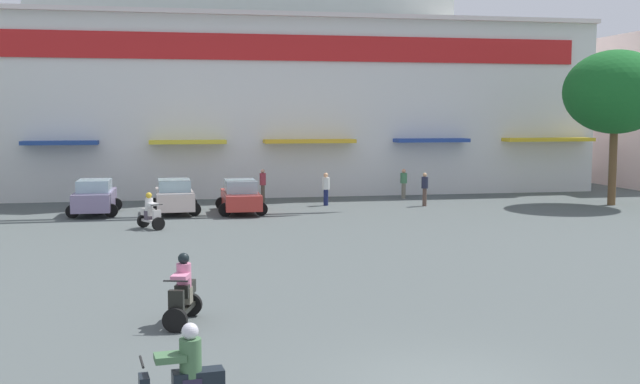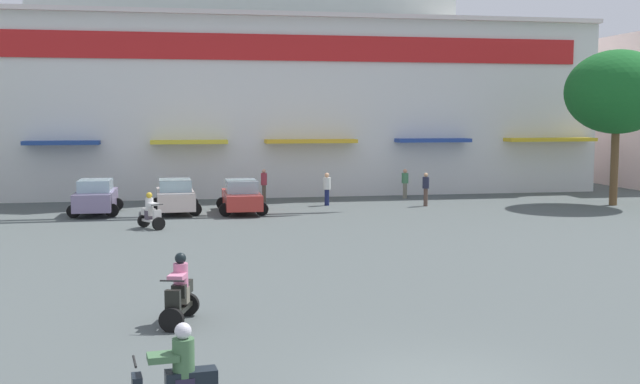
{
  "view_description": "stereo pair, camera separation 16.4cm",
  "coord_description": "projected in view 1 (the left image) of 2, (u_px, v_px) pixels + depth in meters",
  "views": [
    {
      "loc": [
        -4.49,
        -11.91,
        4.53
      ],
      "look_at": [
        1.18,
        17.01,
        1.59
      ],
      "focal_mm": 43.7,
      "sensor_mm": 36.0,
      "label": 1
    },
    {
      "loc": [
        -4.33,
        -11.94,
        4.53
      ],
      "look_at": [
        1.18,
        17.01,
        1.59
      ],
      "focal_mm": 43.7,
      "sensor_mm": 36.0,
      "label": 2
    }
  ],
  "objects": [
    {
      "name": "colonial_building",
      "position": [
        242.0,
        44.0,
        46.68
      ],
      "size": [
        40.24,
        14.95,
        20.64
      ],
      "color": "silver",
      "rests_on": "ground"
    },
    {
      "name": "pedestrian_0",
      "position": [
        263.0,
        183.0,
        40.18
      ],
      "size": [
        0.45,
        0.45,
        1.73
      ],
      "color": "brown",
      "rests_on": "ground"
    },
    {
      "name": "scooter_rider_1",
      "position": [
        150.0,
        214.0,
        30.92
      ],
      "size": [
        1.12,
        1.38,
        1.46
      ],
      "color": "black",
      "rests_on": "ground"
    },
    {
      "name": "parked_car_2",
      "position": [
        241.0,
        196.0,
        35.99
      ],
      "size": [
        2.24,
        4.12,
        1.52
      ],
      "color": "#B1322C",
      "rests_on": "ground"
    },
    {
      "name": "plaza_tree_1",
      "position": [
        615.0,
        92.0,
        38.55
      ],
      "size": [
        5.01,
        5.32,
        7.73
      ],
      "color": "brown",
      "rests_on": "ground"
    },
    {
      "name": "pedestrian_4",
      "position": [
        404.0,
        182.0,
        42.2
      ],
      "size": [
        0.5,
        0.5,
        1.6
      ],
      "color": "slate",
      "rests_on": "ground"
    },
    {
      "name": "ground_plane",
      "position": [
        308.0,
        253.0,
        25.63
      ],
      "size": [
        128.0,
        128.0,
        0.0
      ],
      "primitive_type": "plane",
      "color": "#4D5454"
    },
    {
      "name": "parked_car_1",
      "position": [
        174.0,
        196.0,
        35.84
      ],
      "size": [
        2.33,
        4.08,
        1.56
      ],
      "color": "beige",
      "rests_on": "ground"
    },
    {
      "name": "parked_car_0",
      "position": [
        95.0,
        197.0,
        35.37
      ],
      "size": [
        2.3,
        3.89,
        1.59
      ],
      "color": "gray",
      "rests_on": "ground"
    },
    {
      "name": "scooter_rider_5",
      "position": [
        183.0,
        295.0,
        16.87
      ],
      "size": [
        0.9,
        1.55,
        1.54
      ],
      "color": "black",
      "rests_on": "ground"
    },
    {
      "name": "pedestrian_3",
      "position": [
        425.0,
        187.0,
        38.56
      ],
      "size": [
        0.44,
        0.44,
        1.66
      ],
      "color": "brown",
      "rests_on": "ground"
    },
    {
      "name": "pedestrian_2",
      "position": [
        326.0,
        187.0,
        38.8
      ],
      "size": [
        0.51,
        0.51,
        1.64
      ],
      "color": "#19214D",
      "rests_on": "ground"
    }
  ]
}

